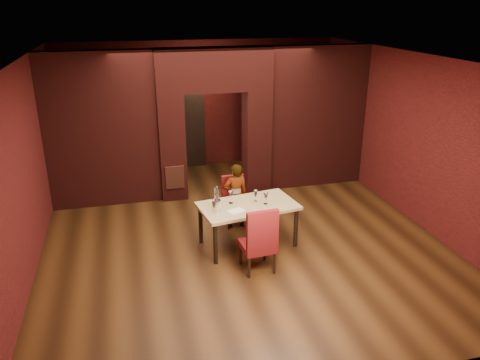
{
  "coord_description": "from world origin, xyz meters",
  "views": [
    {
      "loc": [
        -1.91,
        -7.71,
        4.11
      ],
      "look_at": [
        0.06,
        0.0,
        1.03
      ],
      "focal_mm": 35.0,
      "sensor_mm": 36.0,
      "label": 1
    }
  ],
  "objects_px": {
    "dining_table": "(248,225)",
    "potted_plant": "(268,210)",
    "chair_far": "(235,202)",
    "water_bottle": "(216,195)",
    "person_seated": "(236,196)",
    "wine_bucket": "(217,205)",
    "wine_glass_c": "(266,198)",
    "wine_glass_b": "(256,196)",
    "chair_near": "(257,238)",
    "wine_glass_a": "(231,197)"
  },
  "relations": [
    {
      "from": "wine_glass_b",
      "to": "wine_bucket",
      "type": "xyz_separation_m",
      "value": [
        -0.75,
        -0.22,
        -0.01
      ]
    },
    {
      "from": "wine_glass_b",
      "to": "potted_plant",
      "type": "relative_size",
      "value": 0.54
    },
    {
      "from": "wine_glass_c",
      "to": "water_bottle",
      "type": "xyz_separation_m",
      "value": [
        -0.83,
        0.22,
        0.06
      ]
    },
    {
      "from": "person_seated",
      "to": "potted_plant",
      "type": "relative_size",
      "value": 3.36
    },
    {
      "from": "wine_bucket",
      "to": "potted_plant",
      "type": "bearing_deg",
      "value": 39.58
    },
    {
      "from": "wine_glass_a",
      "to": "dining_table",
      "type": "bearing_deg",
      "value": -25.79
    },
    {
      "from": "wine_glass_b",
      "to": "potted_plant",
      "type": "xyz_separation_m",
      "value": [
        0.51,
        0.82,
        -0.7
      ]
    },
    {
      "from": "chair_near",
      "to": "water_bottle",
      "type": "xyz_separation_m",
      "value": [
        -0.46,
        0.99,
        0.38
      ]
    },
    {
      "from": "wine_glass_c",
      "to": "person_seated",
      "type": "bearing_deg",
      "value": 112.74
    },
    {
      "from": "wine_bucket",
      "to": "potted_plant",
      "type": "relative_size",
      "value": 0.51
    },
    {
      "from": "wine_glass_a",
      "to": "wine_glass_b",
      "type": "relative_size",
      "value": 1.09
    },
    {
      "from": "chair_near",
      "to": "wine_glass_c",
      "type": "height_order",
      "value": "chair_near"
    },
    {
      "from": "chair_far",
      "to": "water_bottle",
      "type": "relative_size",
      "value": 2.91
    },
    {
      "from": "wine_glass_a",
      "to": "wine_bucket",
      "type": "height_order",
      "value": "wine_glass_a"
    },
    {
      "from": "person_seated",
      "to": "wine_glass_a",
      "type": "bearing_deg",
      "value": 66.07
    },
    {
      "from": "wine_glass_a",
      "to": "water_bottle",
      "type": "xyz_separation_m",
      "value": [
        -0.25,
        0.04,
        0.05
      ]
    },
    {
      "from": "chair_far",
      "to": "wine_glass_b",
      "type": "height_order",
      "value": "wine_glass_b"
    },
    {
      "from": "person_seated",
      "to": "wine_bucket",
      "type": "xyz_separation_m",
      "value": [
        -0.55,
        -0.87,
        0.24
      ]
    },
    {
      "from": "chair_near",
      "to": "wine_glass_a",
      "type": "bearing_deg",
      "value": -81.65
    },
    {
      "from": "person_seated",
      "to": "wine_glass_a",
      "type": "height_order",
      "value": "person_seated"
    },
    {
      "from": "chair_far",
      "to": "person_seated",
      "type": "bearing_deg",
      "value": -98.48
    },
    {
      "from": "wine_glass_a",
      "to": "chair_far",
      "type": "bearing_deg",
      "value": 70.65
    },
    {
      "from": "person_seated",
      "to": "water_bottle",
      "type": "distance_m",
      "value": 0.83
    },
    {
      "from": "person_seated",
      "to": "dining_table",
      "type": "bearing_deg",
      "value": 89.59
    },
    {
      "from": "wine_glass_b",
      "to": "wine_glass_c",
      "type": "relative_size",
      "value": 0.97
    },
    {
      "from": "chair_near",
      "to": "water_bottle",
      "type": "relative_size",
      "value": 3.42
    },
    {
      "from": "chair_near",
      "to": "chair_far",
      "type": "bearing_deg",
      "value": -95.53
    },
    {
      "from": "person_seated",
      "to": "wine_glass_c",
      "type": "height_order",
      "value": "person_seated"
    },
    {
      "from": "person_seated",
      "to": "wine_bucket",
      "type": "relative_size",
      "value": 6.54
    },
    {
      "from": "chair_near",
      "to": "wine_glass_b",
      "type": "relative_size",
      "value": 5.49
    },
    {
      "from": "wine_glass_c",
      "to": "potted_plant",
      "type": "relative_size",
      "value": 0.56
    },
    {
      "from": "wine_glass_b",
      "to": "wine_glass_c",
      "type": "distance_m",
      "value": 0.21
    },
    {
      "from": "chair_far",
      "to": "wine_glass_c",
      "type": "relative_size",
      "value": 4.54
    },
    {
      "from": "chair_far",
      "to": "wine_bucket",
      "type": "xyz_separation_m",
      "value": [
        -0.55,
        -0.96,
        0.4
      ]
    },
    {
      "from": "wine_glass_c",
      "to": "water_bottle",
      "type": "bearing_deg",
      "value": 165.0
    },
    {
      "from": "person_seated",
      "to": "wine_glass_a",
      "type": "distance_m",
      "value": 0.72
    },
    {
      "from": "chair_near",
      "to": "wine_bucket",
      "type": "bearing_deg",
      "value": -58.27
    },
    {
      "from": "person_seated",
      "to": "chair_far",
      "type": "bearing_deg",
      "value": -99.16
    },
    {
      "from": "person_seated",
      "to": "water_bottle",
      "type": "height_order",
      "value": "person_seated"
    },
    {
      "from": "wine_glass_a",
      "to": "wine_glass_c",
      "type": "distance_m",
      "value": 0.61
    },
    {
      "from": "chair_near",
      "to": "wine_glass_a",
      "type": "height_order",
      "value": "chair_near"
    },
    {
      "from": "wine_glass_a",
      "to": "chair_near",
      "type": "bearing_deg",
      "value": -77.57
    },
    {
      "from": "dining_table",
      "to": "potted_plant",
      "type": "height_order",
      "value": "dining_table"
    },
    {
      "from": "wine_glass_c",
      "to": "wine_bucket",
      "type": "distance_m",
      "value": 0.89
    },
    {
      "from": "wine_glass_a",
      "to": "person_seated",
      "type": "bearing_deg",
      "value": 68.96
    },
    {
      "from": "chair_far",
      "to": "water_bottle",
      "type": "xyz_separation_m",
      "value": [
        -0.5,
        -0.68,
        0.47
      ]
    },
    {
      "from": "wine_glass_a",
      "to": "wine_glass_b",
      "type": "xyz_separation_m",
      "value": [
        0.44,
        -0.02,
        -0.01
      ]
    },
    {
      "from": "chair_far",
      "to": "wine_glass_a",
      "type": "xyz_separation_m",
      "value": [
        -0.25,
        -0.72,
        0.42
      ]
    },
    {
      "from": "wine_glass_a",
      "to": "wine_glass_c",
      "type": "height_order",
      "value": "wine_glass_a"
    },
    {
      "from": "person_seated",
      "to": "wine_glass_b",
      "type": "relative_size",
      "value": 6.21
    }
  ]
}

